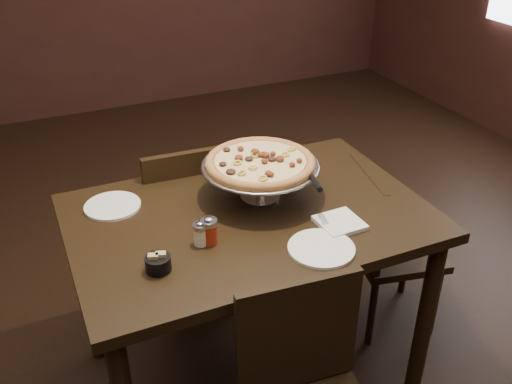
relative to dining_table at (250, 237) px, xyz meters
name	(u,v)px	position (x,y,z in m)	size (l,w,h in m)	color
room	(259,70)	(0.03, -0.02, 0.67)	(6.04, 7.04, 2.84)	black
dining_table	(250,237)	(0.00, 0.00, 0.00)	(1.35, 0.90, 0.84)	black
pizza_stand	(260,163)	(0.08, 0.09, 0.26)	(0.46, 0.46, 0.19)	#B8B8BF
parmesan_shaker	(201,233)	(-0.23, -0.12, 0.15)	(0.05, 0.05, 0.09)	#EFE8BA
pepper_flake_shaker	(209,231)	(-0.20, -0.12, 0.16)	(0.06, 0.06, 0.10)	#9A1D0E
packet_caddy	(158,263)	(-0.41, -0.20, 0.14)	(0.08, 0.08, 0.07)	black
napkin_stack	(340,223)	(0.27, -0.21, 0.12)	(0.15, 0.15, 0.02)	white
plate_left	(113,206)	(-0.46, 0.26, 0.12)	(0.22, 0.22, 0.01)	white
plate_near	(321,248)	(0.13, -0.32, 0.12)	(0.23, 0.23, 0.01)	white
serving_spatula	(315,182)	(0.21, -0.12, 0.26)	(0.15, 0.15, 0.03)	#B8B8BF
chair_far	(191,222)	(-0.08, 0.51, -0.21)	(0.46, 0.46, 0.95)	black
chair_side	(383,243)	(0.70, 0.06, -0.27)	(0.46, 0.46, 0.84)	black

